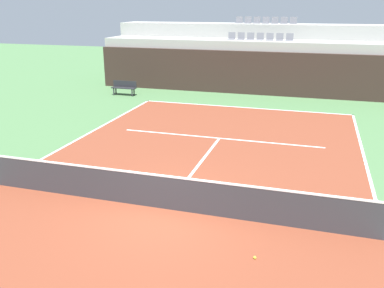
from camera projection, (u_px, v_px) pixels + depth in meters
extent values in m
plane|color=#477042|center=(165.00, 209.00, 11.03)|extent=(80.00, 80.00, 0.00)
cube|color=brown|center=(165.00, 209.00, 11.02)|extent=(11.00, 24.00, 0.01)
cube|color=white|center=(243.00, 107.00, 21.86)|extent=(11.00, 0.10, 0.00)
cube|color=white|center=(219.00, 138.00, 16.83)|extent=(8.26, 0.10, 0.00)
cube|color=white|center=(198.00, 166.00, 13.92)|extent=(0.10, 6.40, 0.00)
cube|color=#33231E|center=(255.00, 73.00, 24.72)|extent=(19.91, 0.30, 2.56)
cube|color=#9E9E99|center=(258.00, 66.00, 25.86)|extent=(19.91, 2.40, 3.10)
cube|color=#9E9E99|center=(264.00, 54.00, 27.89)|extent=(19.91, 2.40, 3.98)
cube|color=slate|center=(231.00, 39.00, 25.84)|extent=(0.44, 0.44, 0.04)
cube|color=slate|center=(232.00, 35.00, 25.95)|extent=(0.44, 0.04, 0.40)
cube|color=slate|center=(241.00, 39.00, 25.68)|extent=(0.44, 0.44, 0.04)
cube|color=slate|center=(241.00, 36.00, 25.79)|extent=(0.44, 0.04, 0.40)
cube|color=slate|center=(250.00, 40.00, 25.52)|extent=(0.44, 0.44, 0.04)
cube|color=slate|center=(251.00, 36.00, 25.63)|extent=(0.44, 0.04, 0.40)
cube|color=slate|center=(260.00, 40.00, 25.35)|extent=(0.44, 0.44, 0.04)
cube|color=slate|center=(260.00, 36.00, 25.46)|extent=(0.44, 0.04, 0.40)
cube|color=slate|center=(269.00, 40.00, 25.19)|extent=(0.44, 0.44, 0.04)
cube|color=slate|center=(270.00, 36.00, 25.30)|extent=(0.44, 0.04, 0.40)
cube|color=slate|center=(279.00, 40.00, 25.03)|extent=(0.44, 0.44, 0.04)
cube|color=slate|center=(280.00, 36.00, 25.14)|extent=(0.44, 0.04, 0.40)
cube|color=slate|center=(289.00, 41.00, 24.86)|extent=(0.44, 0.44, 0.04)
cube|color=slate|center=(290.00, 37.00, 24.98)|extent=(0.44, 0.04, 0.40)
cube|color=slate|center=(239.00, 23.00, 27.74)|extent=(0.44, 0.44, 0.04)
cube|color=slate|center=(239.00, 19.00, 27.85)|extent=(0.44, 0.04, 0.40)
cube|color=slate|center=(248.00, 23.00, 27.57)|extent=(0.44, 0.44, 0.04)
cube|color=slate|center=(248.00, 20.00, 27.68)|extent=(0.44, 0.04, 0.40)
cube|color=slate|center=(256.00, 23.00, 27.41)|extent=(0.44, 0.44, 0.04)
cube|color=slate|center=(257.00, 20.00, 27.52)|extent=(0.44, 0.04, 0.40)
cube|color=slate|center=(265.00, 23.00, 27.25)|extent=(0.44, 0.44, 0.04)
cube|color=slate|center=(266.00, 20.00, 27.36)|extent=(0.44, 0.04, 0.40)
cube|color=slate|center=(275.00, 23.00, 27.09)|extent=(0.44, 0.44, 0.04)
cube|color=slate|center=(275.00, 20.00, 27.20)|extent=(0.44, 0.04, 0.40)
cube|color=slate|center=(284.00, 24.00, 26.92)|extent=(0.44, 0.44, 0.04)
cube|color=slate|center=(284.00, 20.00, 27.03)|extent=(0.44, 0.04, 0.40)
cube|color=slate|center=(293.00, 24.00, 26.76)|extent=(0.44, 0.44, 0.04)
cube|color=slate|center=(294.00, 20.00, 26.87)|extent=(0.44, 0.04, 0.40)
cube|color=#333338|center=(164.00, 193.00, 10.88)|extent=(10.90, 0.02, 0.92)
cube|color=white|center=(164.00, 176.00, 10.72)|extent=(10.90, 0.04, 0.05)
cube|color=#232328|center=(124.00, 88.00, 24.69)|extent=(1.50, 0.40, 0.05)
cube|color=#232328|center=(125.00, 84.00, 24.78)|extent=(1.50, 0.04, 0.36)
cube|color=#2D2D33|center=(114.00, 92.00, 24.80)|extent=(0.06, 0.06, 0.42)
cube|color=#2D2D33|center=(132.00, 93.00, 24.48)|extent=(0.06, 0.06, 0.42)
cube|color=#2D2D33|center=(116.00, 91.00, 25.06)|extent=(0.06, 0.06, 0.42)
cube|color=#2D2D33|center=(134.00, 92.00, 24.73)|extent=(0.06, 0.06, 0.42)
sphere|color=#CCE033|center=(255.00, 258.00, 8.83)|extent=(0.07, 0.07, 0.07)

